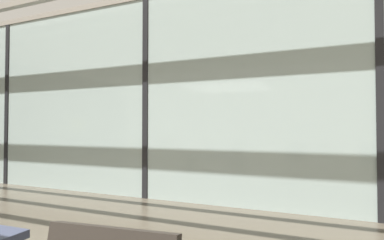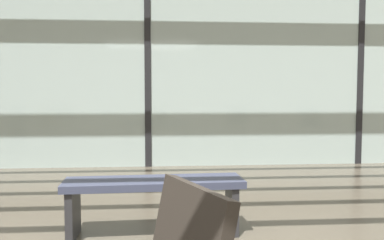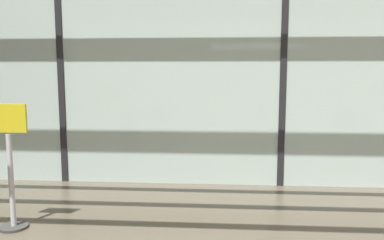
{
  "view_description": "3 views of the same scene",
  "coord_description": "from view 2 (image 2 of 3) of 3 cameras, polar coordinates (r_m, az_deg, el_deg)",
  "views": [
    {
      "loc": [
        2.83,
        0.59,
        1.2
      ],
      "look_at": [
        0.1,
        6.97,
        1.38
      ],
      "focal_mm": 28.9,
      "sensor_mm": 36.0,
      "label": 1
    },
    {
      "loc": [
        0.17,
        -1.51,
        1.21
      ],
      "look_at": [
        0.95,
        8.16,
        0.54
      ],
      "focal_mm": 38.93,
      "sensor_mm": 36.0,
      "label": 2
    },
    {
      "loc": [
        -0.97,
        -0.79,
        1.79
      ],
      "look_at": [
        -1.6,
        7.96,
        0.68
      ],
      "focal_mm": 35.64,
      "sensor_mm": 36.0,
      "label": 3
    }
  ],
  "objects": [
    {
      "name": "glass_curtain_wall",
      "position": [
        6.73,
        -6.09,
        8.35
      ],
      "size": [
        14.0,
        0.08,
        3.46
      ],
      "primitive_type": "cube",
      "color": "#A3B7B2",
      "rests_on": "ground"
    },
    {
      "name": "window_mullion_1",
      "position": [
        6.73,
        -6.09,
        8.35
      ],
      "size": [
        0.1,
        0.12,
        3.46
      ],
      "primitive_type": "cube",
      "color": "black",
      "rests_on": "ground"
    },
    {
      "name": "window_mullion_2",
      "position": [
        7.51,
        21.96,
        7.63
      ],
      "size": [
        0.1,
        0.12,
        3.46
      ],
      "primitive_type": "cube",
      "color": "black",
      "rests_on": "ground"
    },
    {
      "name": "parked_airplane",
      "position": [
        13.07,
        -3.0,
        8.23
      ],
      "size": [
        11.92,
        4.37,
        4.37
      ],
      "color": "silver",
      "rests_on": "ground"
    },
    {
      "name": "waiting_bench",
      "position": [
        3.57,
        -5.2,
        -9.76
      ],
      "size": [
        1.52,
        0.47,
        0.47
      ],
      "rotation": [
        0.0,
        0.0,
        3.19
      ],
      "color": "#33384C",
      "rests_on": "ground"
    }
  ]
}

